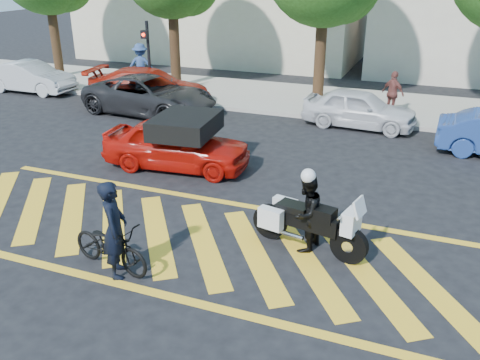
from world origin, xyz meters
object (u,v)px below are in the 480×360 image
(parked_mid_right, at_px, (359,109))
(red_convertible, at_px, (177,144))
(parked_far_left, at_px, (31,77))
(parked_mid_left, at_px, (150,95))
(bicycle, at_px, (110,246))
(parked_left, at_px, (150,87))
(officer_moto, at_px, (306,213))
(police_motorcycle, at_px, (307,222))
(officer_bike, at_px, (115,229))

(parked_mid_right, bearing_deg, red_convertible, 148.86)
(parked_far_left, bearing_deg, parked_mid_left, -99.69)
(bicycle, xyz_separation_m, parked_mid_left, (-4.81, 9.53, 0.25))
(parked_left, bearing_deg, officer_moto, -142.88)
(bicycle, relative_size, police_motorcycle, 0.73)
(bicycle, bearing_deg, parked_mid_left, 37.92)
(bicycle, relative_size, parked_mid_left, 0.35)
(parked_far_left, bearing_deg, officer_bike, -132.55)
(officer_bike, relative_size, police_motorcycle, 0.76)
(parked_far_left, relative_size, parked_mid_right, 1.04)
(bicycle, distance_m, parked_left, 12.02)
(officer_moto, xyz_separation_m, parked_left, (-8.69, 8.69, -0.07))
(police_motorcycle, bearing_deg, officer_moto, -141.50)
(officer_moto, xyz_separation_m, parked_mid_left, (-7.99, 7.54, -0.08))
(parked_mid_left, xyz_separation_m, parked_mid_right, (7.61, 1.15, -0.05))
(red_convertible, xyz_separation_m, parked_mid_right, (4.06, 5.70, -0.03))
(parked_mid_right, bearing_deg, officer_bike, 170.93)
(parked_far_left, distance_m, parked_mid_right, 14.33)
(parked_mid_left, relative_size, parked_mid_right, 1.33)
(red_convertible, distance_m, parked_mid_left, 5.77)
(officer_moto, height_order, parked_mid_left, officer_moto)
(red_convertible, height_order, parked_far_left, red_convertible)
(parked_mid_right, bearing_deg, parked_far_left, 94.32)
(bicycle, height_order, parked_left, parked_left)
(police_motorcycle, bearing_deg, parked_mid_right, 104.99)
(bicycle, height_order, red_convertible, red_convertible)
(officer_moto, bearing_deg, parked_mid_right, -165.13)
(parked_left, bearing_deg, bicycle, -160.60)
(police_motorcycle, relative_size, parked_far_left, 0.60)
(officer_bike, distance_m, parked_far_left, 15.98)
(officer_bike, height_order, parked_left, officer_bike)
(officer_bike, bearing_deg, parked_left, 0.83)
(bicycle, distance_m, parked_mid_right, 11.05)
(bicycle, distance_m, red_convertible, 5.14)
(bicycle, distance_m, officer_moto, 3.77)
(police_motorcycle, bearing_deg, red_convertible, 158.60)
(parked_far_left, bearing_deg, police_motorcycle, -120.48)
(parked_far_left, bearing_deg, parked_mid_right, -89.95)
(officer_moto, height_order, parked_left, officer_moto)
(parked_mid_left, distance_m, parked_mid_right, 7.70)
(red_convertible, bearing_deg, parked_mid_right, -40.89)
(parked_mid_left, bearing_deg, red_convertible, -136.36)
(police_motorcycle, bearing_deg, parked_far_left, 161.90)
(police_motorcycle, xyz_separation_m, parked_mid_left, (-8.00, 7.53, 0.12))
(bicycle, bearing_deg, red_convertible, 25.26)
(officer_bike, height_order, parked_mid_right, officer_bike)
(police_motorcycle, distance_m, parked_mid_left, 10.99)
(red_convertible, distance_m, parked_far_left, 11.75)
(parked_mid_left, bearing_deg, officer_bike, -146.83)
(parked_far_left, bearing_deg, parked_left, -89.95)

